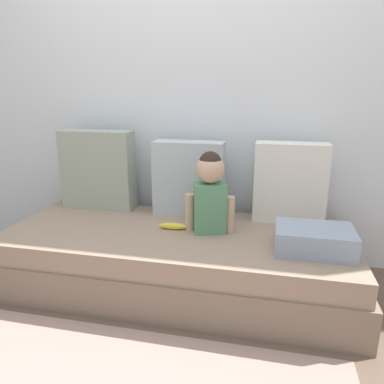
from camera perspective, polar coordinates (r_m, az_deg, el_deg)
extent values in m
plane|color=brown|center=(2.38, -2.35, -14.17)|extent=(12.00, 12.00, 0.00)
cube|color=silver|center=(2.60, 0.66, 17.89)|extent=(5.31, 0.10, 2.56)
cube|color=#826C5B|center=(2.32, -2.38, -11.70)|extent=(2.11, 0.87, 0.23)
cube|color=gray|center=(2.24, -2.43, -7.61)|extent=(2.05, 0.84, 0.13)
cube|color=#99A393|center=(2.66, -14.40, 3.38)|extent=(0.51, 0.16, 0.55)
cube|color=#B2BCC6|center=(2.45, -0.51, 2.15)|extent=(0.47, 0.16, 0.49)
cube|color=silver|center=(2.39, 15.00, 1.39)|extent=(0.45, 0.16, 0.50)
cube|color=#568E66|center=(2.17, 2.76, -2.41)|extent=(0.22, 0.19, 0.30)
sphere|color=tan|center=(2.11, 2.84, 3.59)|extent=(0.17, 0.17, 0.17)
sphere|color=#2D231E|center=(2.10, 2.86, 4.59)|extent=(0.13, 0.13, 0.13)
cylinder|color=tan|center=(2.20, -0.34, -3.11)|extent=(0.06, 0.06, 0.22)
cylinder|color=tan|center=(2.16, 5.89, -3.55)|extent=(0.06, 0.06, 0.22)
ellipsoid|color=yellow|center=(2.24, -2.98, -5.32)|extent=(0.17, 0.06, 0.04)
cube|color=#8E9EB2|center=(2.04, 18.46, -7.01)|extent=(0.40, 0.28, 0.13)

